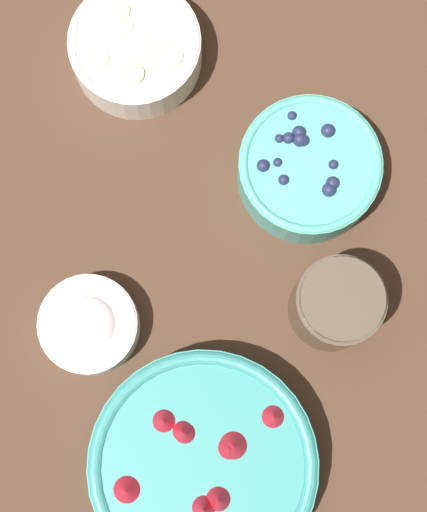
{
  "coord_description": "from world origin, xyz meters",
  "views": [
    {
      "loc": [
        0.24,
        -0.14,
        0.97
      ],
      "look_at": [
        0.14,
        -0.02,
        0.05
      ],
      "focal_mm": 60.0,
      "sensor_mm": 36.0,
      "label": 1
    }
  ],
  "objects_px": {
    "bowl_cream": "(89,325)",
    "bowl_blueberries": "(309,169)",
    "bowl_bananas": "(136,48)",
    "jar_chocolate": "(335,305)",
    "bowl_strawberries": "(203,465)"
  },
  "relations": [
    {
      "from": "bowl_bananas",
      "to": "jar_chocolate",
      "type": "height_order",
      "value": "jar_chocolate"
    },
    {
      "from": "bowl_bananas",
      "to": "bowl_cream",
      "type": "distance_m",
      "value": 0.33
    },
    {
      "from": "bowl_cream",
      "to": "bowl_bananas",
      "type": "bearing_deg",
      "value": 123.99
    },
    {
      "from": "bowl_bananas",
      "to": "jar_chocolate",
      "type": "bearing_deg",
      "value": -11.23
    },
    {
      "from": "bowl_strawberries",
      "to": "bowl_bananas",
      "type": "xyz_separation_m",
      "value": [
        -0.38,
        0.3,
        -0.01
      ]
    },
    {
      "from": "bowl_bananas",
      "to": "bowl_blueberries",
      "type": "bearing_deg",
      "value": 6.1
    },
    {
      "from": "bowl_cream",
      "to": "bowl_blueberries",
      "type": "bearing_deg",
      "value": 78.01
    },
    {
      "from": "jar_chocolate",
      "to": "bowl_blueberries",
      "type": "bearing_deg",
      "value": 141.24
    },
    {
      "from": "bowl_cream",
      "to": "bowl_strawberries",
      "type": "bearing_deg",
      "value": -7.36
    },
    {
      "from": "bowl_strawberries",
      "to": "bowl_cream",
      "type": "bearing_deg",
      "value": 172.64
    },
    {
      "from": "bowl_blueberries",
      "to": "bowl_bananas",
      "type": "xyz_separation_m",
      "value": [
        -0.24,
        -0.03,
        -0.0
      ]
    },
    {
      "from": "bowl_blueberries",
      "to": "jar_chocolate",
      "type": "bearing_deg",
      "value": -38.76
    },
    {
      "from": "bowl_strawberries",
      "to": "bowl_cream",
      "type": "xyz_separation_m",
      "value": [
        -0.2,
        0.03,
        -0.01
      ]
    },
    {
      "from": "bowl_blueberries",
      "to": "bowl_bananas",
      "type": "distance_m",
      "value": 0.25
    },
    {
      "from": "bowl_blueberries",
      "to": "jar_chocolate",
      "type": "height_order",
      "value": "jar_chocolate"
    }
  ]
}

